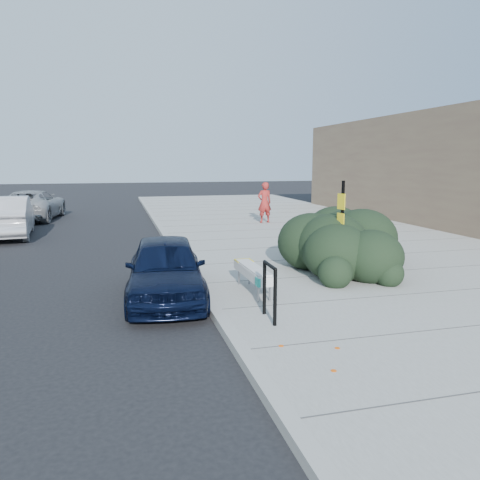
{
  "coord_description": "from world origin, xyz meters",
  "views": [
    {
      "loc": [
        -1.75,
        -8.44,
        2.96
      ],
      "look_at": [
        1.21,
        2.82,
        1.0
      ],
      "focal_mm": 35.0,
      "sensor_mm": 36.0,
      "label": 1
    }
  ],
  "objects_px": {
    "sign_post": "(341,223)",
    "wagon_silver": "(7,217)",
    "suv_silver": "(32,205)",
    "bike_rack": "(270,286)",
    "sedan_navy": "(166,268)",
    "pedestrian": "(264,202)",
    "bench": "(253,272)"
  },
  "relations": [
    {
      "from": "sign_post",
      "to": "sedan_navy",
      "type": "xyz_separation_m",
      "value": [
        -4.29,
        -0.31,
        -0.81
      ]
    },
    {
      "from": "sign_post",
      "to": "pedestrian",
      "type": "distance_m",
      "value": 10.48
    },
    {
      "from": "bench",
      "to": "sign_post",
      "type": "height_order",
      "value": "sign_post"
    },
    {
      "from": "bike_rack",
      "to": "pedestrian",
      "type": "bearing_deg",
      "value": 73.95
    },
    {
      "from": "wagon_silver",
      "to": "suv_silver",
      "type": "distance_m",
      "value": 5.88
    },
    {
      "from": "bench",
      "to": "sedan_navy",
      "type": "xyz_separation_m",
      "value": [
        -1.83,
        0.48,
        0.09
      ]
    },
    {
      "from": "wagon_silver",
      "to": "sedan_navy",
      "type": "bearing_deg",
      "value": 111.18
    },
    {
      "from": "bench",
      "to": "wagon_silver",
      "type": "relative_size",
      "value": 0.38
    },
    {
      "from": "wagon_silver",
      "to": "suv_silver",
      "type": "bearing_deg",
      "value": -95.96
    },
    {
      "from": "sedan_navy",
      "to": "wagon_silver",
      "type": "bearing_deg",
      "value": 121.99
    },
    {
      "from": "sedan_navy",
      "to": "pedestrian",
      "type": "relative_size",
      "value": 2.15
    },
    {
      "from": "wagon_silver",
      "to": "sign_post",
      "type": "bearing_deg",
      "value": 128.0
    },
    {
      "from": "suv_silver",
      "to": "pedestrian",
      "type": "relative_size",
      "value": 2.89
    },
    {
      "from": "wagon_silver",
      "to": "bike_rack",
      "type": "bearing_deg",
      "value": 112.81
    },
    {
      "from": "bench",
      "to": "bike_rack",
      "type": "height_order",
      "value": "bike_rack"
    },
    {
      "from": "wagon_silver",
      "to": "pedestrian",
      "type": "relative_size",
      "value": 2.64
    },
    {
      "from": "sign_post",
      "to": "wagon_silver",
      "type": "height_order",
      "value": "sign_post"
    },
    {
      "from": "bike_rack",
      "to": "pedestrian",
      "type": "relative_size",
      "value": 0.55
    },
    {
      "from": "sign_post",
      "to": "suv_silver",
      "type": "xyz_separation_m",
      "value": [
        -9.49,
        15.72,
        -0.74
      ]
    },
    {
      "from": "suv_silver",
      "to": "pedestrian",
      "type": "height_order",
      "value": "pedestrian"
    },
    {
      "from": "suv_silver",
      "to": "bike_rack",
      "type": "bearing_deg",
      "value": 115.61
    },
    {
      "from": "bike_rack",
      "to": "sign_post",
      "type": "distance_m",
      "value": 3.78
    },
    {
      "from": "sedan_navy",
      "to": "wagon_silver",
      "type": "relative_size",
      "value": 0.81
    },
    {
      "from": "bench",
      "to": "pedestrian",
      "type": "xyz_separation_m",
      "value": [
        3.81,
        11.18,
        0.49
      ]
    },
    {
      "from": "bike_rack",
      "to": "pedestrian",
      "type": "height_order",
      "value": "pedestrian"
    },
    {
      "from": "bike_rack",
      "to": "wagon_silver",
      "type": "bearing_deg",
      "value": 120.01
    },
    {
      "from": "bike_rack",
      "to": "sedan_navy",
      "type": "relative_size",
      "value": 0.26
    },
    {
      "from": "sedan_navy",
      "to": "pedestrian",
      "type": "bearing_deg",
      "value": 67.03
    },
    {
      "from": "wagon_silver",
      "to": "suv_silver",
      "type": "xyz_separation_m",
      "value": [
        0.0,
        5.88,
        -0.06
      ]
    },
    {
      "from": "bench",
      "to": "sign_post",
      "type": "relative_size",
      "value": 0.8
    },
    {
      "from": "bike_rack",
      "to": "sign_post",
      "type": "bearing_deg",
      "value": 45.11
    },
    {
      "from": "bench",
      "to": "bike_rack",
      "type": "bearing_deg",
      "value": -98.42
    }
  ]
}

